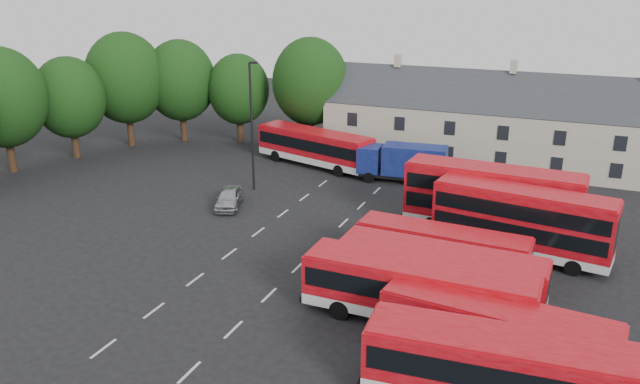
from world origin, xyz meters
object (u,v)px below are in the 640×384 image
(bus_dd_south, at_px, (522,219))
(box_truck, at_px, (403,162))
(lamppost, at_px, (252,123))
(bus_row_a, at_px, (513,368))
(silver_car, at_px, (229,198))

(bus_dd_south, xyz_separation_m, box_truck, (-11.19, 12.07, -0.73))
(bus_dd_south, distance_m, lamppost, 23.13)
(bus_row_a, relative_size, bus_dd_south, 1.08)
(box_truck, distance_m, silver_car, 15.87)
(silver_car, bearing_deg, box_truck, 26.63)
(bus_row_a, height_order, silver_car, bus_row_a)
(lamppost, bearing_deg, bus_dd_south, -12.89)
(box_truck, bearing_deg, bus_row_a, -71.84)
(box_truck, bearing_deg, lamppost, -153.86)
(lamppost, bearing_deg, bus_row_a, -41.83)
(bus_row_a, distance_m, lamppost, 32.01)
(silver_car, height_order, lamppost, lamppost)
(box_truck, relative_size, lamppost, 0.73)
(bus_dd_south, height_order, lamppost, lamppost)
(lamppost, bearing_deg, box_truck, 31.99)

